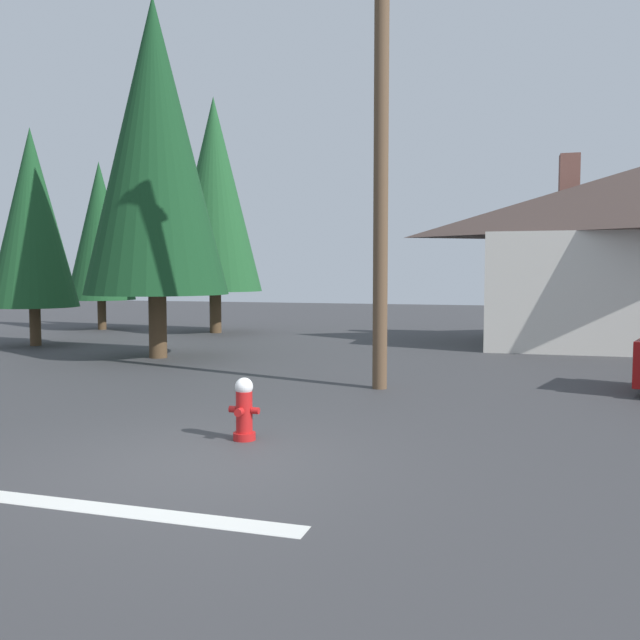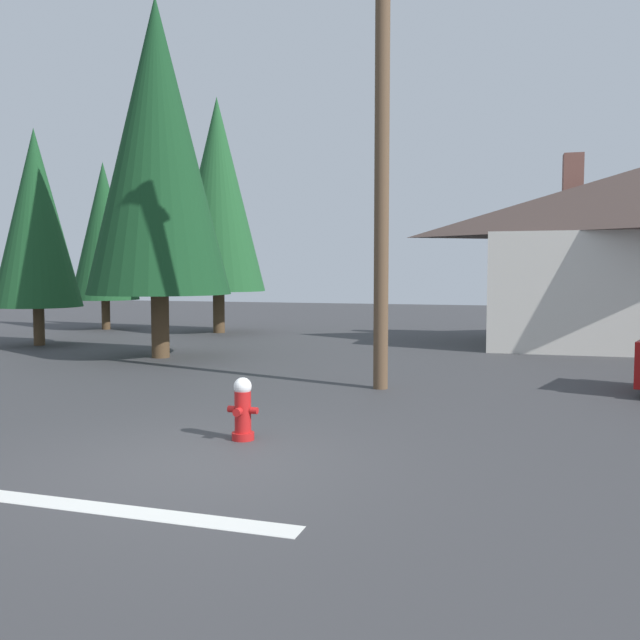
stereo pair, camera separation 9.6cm
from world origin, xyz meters
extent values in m
cube|color=#38383A|center=(0.00, 0.00, -0.05)|extent=(80.00, 80.00, 0.10)
cube|color=silver|center=(0.10, -1.66, 0.00)|extent=(3.55, 0.30, 0.01)
cylinder|color=red|center=(0.07, 1.18, 0.05)|extent=(0.30, 0.30, 0.10)
cylinder|color=red|center=(0.07, 1.18, 0.38)|extent=(0.22, 0.22, 0.55)
sphere|color=white|center=(0.07, 1.18, 0.72)|extent=(0.24, 0.24, 0.24)
cylinder|color=red|center=(-0.09, 1.18, 0.40)|extent=(0.10, 0.09, 0.09)
cylinder|color=red|center=(0.23, 1.18, 0.40)|extent=(0.10, 0.09, 0.09)
cylinder|color=red|center=(0.07, 1.02, 0.40)|extent=(0.11, 0.10, 0.11)
cylinder|color=brown|center=(0.96, 5.66, 4.65)|extent=(0.28, 0.28, 9.29)
cube|color=brown|center=(4.86, 16.07, 4.99)|extent=(0.62, 0.62, 1.96)
cylinder|color=#4C3823|center=(-7.37, 15.72, 0.77)|extent=(0.43, 0.43, 1.55)
cone|color=#1E5128|center=(-7.37, 15.72, 5.07)|extent=(3.44, 3.44, 7.05)
cylinder|color=#4C3823|center=(-10.71, 10.12, 0.59)|extent=(0.33, 0.33, 1.18)
cone|color=#194723|center=(-10.71, 10.12, 3.88)|extent=(2.63, 2.63, 5.39)
cylinder|color=#4C3823|center=(-12.24, 15.71, 0.59)|extent=(0.33, 0.33, 1.17)
cone|color=#194723|center=(-12.24, 15.71, 3.84)|extent=(2.60, 2.60, 5.33)
cylinder|color=#4C3823|center=(-5.58, 8.59, 0.83)|extent=(0.46, 0.46, 1.67)
cone|color=#143D1E|center=(-5.58, 8.59, 5.46)|extent=(3.70, 3.70, 7.59)
camera|label=1|loc=(3.65, -7.04, 2.24)|focal=38.03mm
camera|label=2|loc=(3.74, -7.02, 2.24)|focal=38.03mm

